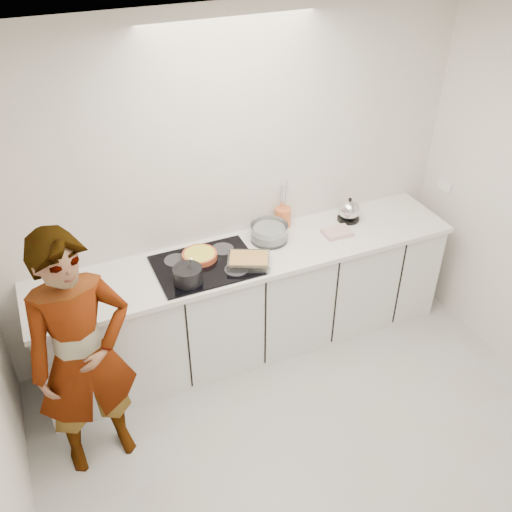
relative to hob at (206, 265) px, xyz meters
name	(u,v)px	position (x,y,z in m)	size (l,w,h in m)	color
floor	(326,468)	(0.35, -1.26, -0.92)	(3.60, 3.20, 0.00)	#B0B0AB
ceiling	(372,73)	(0.35, -1.26, 1.68)	(3.60, 3.20, 0.00)	white
wall_back	(233,188)	(0.35, 0.34, 0.38)	(3.60, 0.00, 2.60)	silver
base_cabinets	(250,303)	(0.35, 0.02, -0.48)	(3.20, 0.58, 0.87)	silver
countertop	(250,256)	(0.35, 0.02, -0.03)	(3.24, 0.64, 0.04)	white
hob	(206,265)	(0.00, 0.00, 0.00)	(0.72, 0.54, 0.01)	black
tart_dish	(200,255)	(-0.01, 0.10, 0.03)	(0.29, 0.29, 0.04)	#AF4627
saucepan	(188,275)	(-0.18, -0.14, 0.06)	(0.22, 0.22, 0.19)	black
baking_dish	(249,260)	(0.29, -0.12, 0.04)	(0.36, 0.33, 0.06)	silver
mixing_bowl	(269,233)	(0.56, 0.13, 0.05)	(0.34, 0.34, 0.13)	silver
tea_towel	(337,232)	(1.08, -0.01, 0.01)	(0.21, 0.16, 0.04)	white
kettle	(349,211)	(1.27, 0.15, 0.08)	(0.20, 0.20, 0.20)	black
utensil_crock	(283,217)	(0.75, 0.28, 0.07)	(0.12, 0.12, 0.16)	orange
cook	(83,358)	(-0.96, -0.53, -0.05)	(0.64, 0.42, 1.74)	silver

